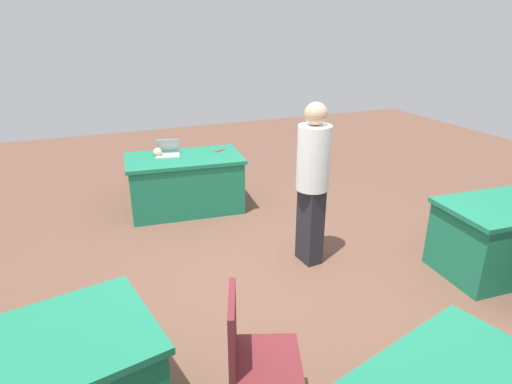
% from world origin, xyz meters
% --- Properties ---
extents(ground_plane, '(14.40, 14.40, 0.00)m').
position_xyz_m(ground_plane, '(0.00, 0.00, 0.00)').
color(ground_plane, brown).
extents(table_foreground, '(1.63, 1.03, 0.76)m').
position_xyz_m(table_foreground, '(0.47, -2.16, 0.38)').
color(table_foreground, '#1E7A56').
rests_on(table_foreground, ground).
extents(chair_near_front, '(0.57, 0.57, 0.98)m').
position_xyz_m(chair_near_front, '(0.91, 1.45, 0.57)').
color(chair_near_front, '#9E9993').
rests_on(chair_near_front, ground).
extents(person_attendee_standing, '(0.37, 0.37, 1.75)m').
position_xyz_m(person_attendee_standing, '(-0.44, -0.25, 0.98)').
color(person_attendee_standing, '#26262D').
rests_on(person_attendee_standing, ground).
extents(laptop_silver, '(0.37, 0.35, 0.21)m').
position_xyz_m(laptop_silver, '(0.65, -2.32, 0.80)').
color(laptop_silver, silver).
rests_on(laptop_silver, table_foreground).
extents(yarn_ball, '(0.12, 0.12, 0.12)m').
position_xyz_m(yarn_ball, '(0.79, -2.31, 0.82)').
color(yarn_ball, beige).
rests_on(yarn_ball, table_foreground).
extents(scissors_red, '(0.18, 0.12, 0.01)m').
position_xyz_m(scissors_red, '(-0.07, -2.26, 0.77)').
color(scissors_red, red).
rests_on(scissors_red, table_foreground).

